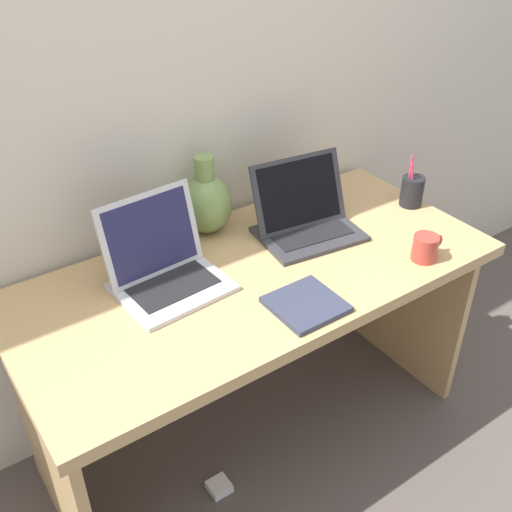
{
  "coord_description": "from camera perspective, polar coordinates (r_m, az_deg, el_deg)",
  "views": [
    {
      "loc": [
        -0.86,
        -1.23,
        1.77
      ],
      "look_at": [
        0.0,
        0.0,
        0.77
      ],
      "focal_mm": 42.92,
      "sensor_mm": 36.0,
      "label": 1
    }
  ],
  "objects": [
    {
      "name": "ground_plane",
      "position": [
        2.32,
        0.0,
        -15.98
      ],
      "size": [
        6.0,
        6.0,
        0.0
      ],
      "primitive_type": "plane",
      "color": "#564C47"
    },
    {
      "name": "back_wall",
      "position": [
        1.91,
        -6.81,
        16.18
      ],
      "size": [
        4.4,
        0.04,
        2.4
      ],
      "primitive_type": "cube",
      "color": "beige",
      "rests_on": "ground"
    },
    {
      "name": "desk",
      "position": [
        1.92,
        0.0,
        -5.04
      ],
      "size": [
        1.47,
        0.68,
        0.72
      ],
      "color": "tan",
      "rests_on": "ground"
    },
    {
      "name": "laptop_left",
      "position": [
        1.76,
        -8.75,
        -0.62
      ],
      "size": [
        0.32,
        0.28,
        0.26
      ],
      "color": "silver",
      "rests_on": "desk"
    },
    {
      "name": "laptop_right",
      "position": [
        1.99,
        4.53,
        3.88
      ],
      "size": [
        0.35,
        0.28,
        0.23
      ],
      "color": "#333338",
      "rests_on": "desk"
    },
    {
      "name": "green_vase",
      "position": [
        1.98,
        -4.67,
        5.02
      ],
      "size": [
        0.16,
        0.16,
        0.26
      ],
      "color": "#75934C",
      "rests_on": "desk"
    },
    {
      "name": "notebook_stack",
      "position": [
        1.69,
        4.67,
        -4.52
      ],
      "size": [
        0.19,
        0.18,
        0.02
      ],
      "primitive_type": "cube",
      "rotation": [
        0.0,
        0.0,
        0.0
      ],
      "color": "#33384C",
      "rests_on": "desk"
    },
    {
      "name": "coffee_mug",
      "position": [
        1.93,
        15.53,
        0.76
      ],
      "size": [
        0.11,
        0.08,
        0.08
      ],
      "color": "#B23D33",
      "rests_on": "desk"
    },
    {
      "name": "pen_cup",
      "position": [
        2.21,
        14.33,
        5.9
      ],
      "size": [
        0.08,
        0.08,
        0.18
      ],
      "color": "black",
      "rests_on": "desk"
    },
    {
      "name": "power_brick",
      "position": [
        2.16,
        -3.45,
        -20.66
      ],
      "size": [
        0.07,
        0.07,
        0.03
      ],
      "primitive_type": "cube",
      "color": "white",
      "rests_on": "ground"
    }
  ]
}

